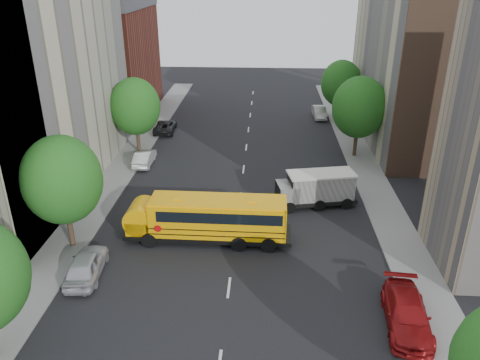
# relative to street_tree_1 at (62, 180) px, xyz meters

# --- Properties ---
(ground) EXTENTS (120.00, 120.00, 0.00)m
(ground) POSITION_rel_street_tree_1_xyz_m (11.00, 4.00, -4.95)
(ground) COLOR black
(ground) RESTS_ON ground
(sidewalk_left) EXTENTS (3.00, 80.00, 0.12)m
(sidewalk_left) POSITION_rel_street_tree_1_xyz_m (-0.50, 9.00, -4.89)
(sidewalk_left) COLOR slate
(sidewalk_left) RESTS_ON ground
(sidewalk_right) EXTENTS (3.00, 80.00, 0.12)m
(sidewalk_right) POSITION_rel_street_tree_1_xyz_m (22.50, 9.00, -4.89)
(sidewalk_right) COLOR slate
(sidewalk_right) RESTS_ON ground
(lane_markings) EXTENTS (0.15, 64.00, 0.01)m
(lane_markings) POSITION_rel_street_tree_1_xyz_m (11.00, 14.00, -4.95)
(lane_markings) COLOR silver
(lane_markings) RESTS_ON ground
(building_left_cream) EXTENTS (10.00, 26.00, 20.00)m
(building_left_cream) POSITION_rel_street_tree_1_xyz_m (-7.00, 10.00, 5.05)
(building_left_cream) COLOR beige
(building_left_cream) RESTS_ON ground
(building_left_redbrick) EXTENTS (10.00, 15.00, 13.00)m
(building_left_redbrick) POSITION_rel_street_tree_1_xyz_m (-7.00, 32.00, 1.55)
(building_left_redbrick) COLOR maroon
(building_left_redbrick) RESTS_ON ground
(building_right_far) EXTENTS (10.00, 22.00, 18.00)m
(building_right_far) POSITION_rel_street_tree_1_xyz_m (29.00, 24.00, 4.05)
(building_right_far) COLOR beige
(building_right_far) RESTS_ON ground
(building_right_sidewall) EXTENTS (10.10, 0.30, 18.00)m
(building_right_sidewall) POSITION_rel_street_tree_1_xyz_m (29.00, 13.00, 4.05)
(building_right_sidewall) COLOR brown
(building_right_sidewall) RESTS_ON ground
(street_tree_1) EXTENTS (5.12, 5.12, 7.90)m
(street_tree_1) POSITION_rel_street_tree_1_xyz_m (0.00, 0.00, 0.00)
(street_tree_1) COLOR #38281C
(street_tree_1) RESTS_ON ground
(street_tree_2) EXTENTS (4.99, 4.99, 7.71)m
(street_tree_2) POSITION_rel_street_tree_1_xyz_m (0.00, 18.00, -0.12)
(street_tree_2) COLOR #38281C
(street_tree_2) RESTS_ON ground
(street_tree_4) EXTENTS (5.25, 5.25, 8.10)m
(street_tree_4) POSITION_rel_street_tree_1_xyz_m (22.00, 18.00, 0.12)
(street_tree_4) COLOR #38281C
(street_tree_4) RESTS_ON ground
(street_tree_5) EXTENTS (4.86, 4.86, 7.51)m
(street_tree_5) POSITION_rel_street_tree_1_xyz_m (22.00, 30.00, -0.25)
(street_tree_5) COLOR #38281C
(street_tree_5) RESTS_ON ground
(school_bus) EXTENTS (11.50, 3.00, 3.23)m
(school_bus) POSITION_rel_street_tree_1_xyz_m (9.07, 1.32, -3.15)
(school_bus) COLOR black
(school_bus) RESTS_ON ground
(safari_truck) EXTENTS (6.82, 3.57, 2.78)m
(safari_truck) POSITION_rel_street_tree_1_xyz_m (17.00, 7.01, -3.48)
(safari_truck) COLOR black
(safari_truck) RESTS_ON ground
(parked_car_0) EXTENTS (2.25, 4.81, 1.59)m
(parked_car_0) POSITION_rel_street_tree_1_xyz_m (2.20, -3.31, -4.15)
(parked_car_0) COLOR #B5B4BB
(parked_car_0) RESTS_ON ground
(parked_car_1) EXTENTS (1.57, 4.32, 1.41)m
(parked_car_1) POSITION_rel_street_tree_1_xyz_m (1.40, 14.69, -4.24)
(parked_car_1) COLOR silver
(parked_car_1) RESTS_ON ground
(parked_car_2) EXTENTS (2.43, 4.93, 1.35)m
(parked_car_2) POSITION_rel_street_tree_1_xyz_m (1.40, 24.68, -4.28)
(parked_car_2) COLOR black
(parked_car_2) RESTS_ON ground
(parked_car_3) EXTENTS (2.66, 5.54, 1.56)m
(parked_car_3) POSITION_rel_street_tree_1_xyz_m (20.60, -6.69, -4.17)
(parked_car_3) COLOR maroon
(parked_car_3) RESTS_ON ground
(parked_car_5) EXTENTS (1.67, 4.41, 1.44)m
(parked_car_5) POSITION_rel_street_tree_1_xyz_m (19.80, 31.32, -4.23)
(parked_car_5) COLOR #A7A7A2
(parked_car_5) RESTS_ON ground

